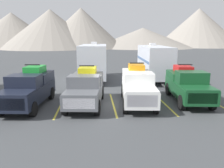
# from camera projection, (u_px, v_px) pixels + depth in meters

# --- Properties ---
(ground_plane) EXTENTS (240.00, 240.00, 0.00)m
(ground_plane) POSITION_uv_depth(u_px,v_px,m) (113.00, 105.00, 15.29)
(ground_plane) COLOR #3F4244
(pickup_truck_a) EXTENTS (2.60, 5.66, 2.67)m
(pickup_truck_a) POSITION_uv_depth(u_px,v_px,m) (29.00, 88.00, 14.92)
(pickup_truck_a) COLOR black
(pickup_truck_a) RESTS_ON ground
(pickup_truck_b) EXTENTS (2.61, 5.41, 2.59)m
(pickup_truck_b) POSITION_uv_depth(u_px,v_px,m) (86.00, 88.00, 15.05)
(pickup_truck_b) COLOR #595B60
(pickup_truck_b) RESTS_ON ground
(pickup_truck_c) EXTENTS (2.57, 5.88, 2.72)m
(pickup_truck_c) POSITION_uv_depth(u_px,v_px,m) (138.00, 85.00, 15.49)
(pickup_truck_c) COLOR white
(pickup_truck_c) RESTS_ON ground
(pickup_truck_d) EXTENTS (2.61, 5.71, 2.54)m
(pickup_truck_d) POSITION_uv_depth(u_px,v_px,m) (188.00, 84.00, 16.06)
(pickup_truck_d) COLOR #144723
(pickup_truck_d) RESTS_ON ground
(lot_stripe_a) EXTENTS (0.12, 5.50, 0.01)m
(lot_stripe_a) POSITION_uv_depth(u_px,v_px,m) (6.00, 107.00, 14.89)
(lot_stripe_a) COLOR gold
(lot_stripe_a) RESTS_ON ground
(lot_stripe_b) EXTENTS (0.12, 5.50, 0.01)m
(lot_stripe_b) POSITION_uv_depth(u_px,v_px,m) (61.00, 105.00, 15.16)
(lot_stripe_b) COLOR gold
(lot_stripe_b) RESTS_ON ground
(lot_stripe_c) EXTENTS (0.12, 5.50, 0.01)m
(lot_stripe_c) POSITION_uv_depth(u_px,v_px,m) (113.00, 104.00, 15.43)
(lot_stripe_c) COLOR gold
(lot_stripe_c) RESTS_ON ground
(lot_stripe_d) EXTENTS (0.12, 5.50, 0.01)m
(lot_stripe_d) POSITION_uv_depth(u_px,v_px,m) (164.00, 103.00, 15.70)
(lot_stripe_d) COLOR gold
(lot_stripe_d) RESTS_ON ground
(lot_stripe_e) EXTENTS (0.12, 5.50, 0.01)m
(lot_stripe_e) POSITION_uv_depth(u_px,v_px,m) (213.00, 102.00, 15.98)
(lot_stripe_e) COLOR gold
(lot_stripe_e) RESTS_ON ground
(camper_trailer_a) EXTENTS (2.98, 8.33, 3.99)m
(camper_trailer_a) POSITION_uv_depth(u_px,v_px,m) (94.00, 60.00, 23.56)
(camper_trailer_a) COLOR silver
(camper_trailer_a) RESTS_ON ground
(camper_trailer_b) EXTENTS (2.87, 8.96, 3.84)m
(camper_trailer_b) POSITION_uv_depth(u_px,v_px,m) (154.00, 61.00, 23.75)
(camper_trailer_b) COLOR silver
(camper_trailer_b) RESTS_ON ground
(mountain_ridge) EXTENTS (170.04, 50.75, 17.98)m
(mountain_ridge) POSITION_uv_depth(u_px,v_px,m) (111.00, 30.00, 98.04)
(mountain_ridge) COLOR gray
(mountain_ridge) RESTS_ON ground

